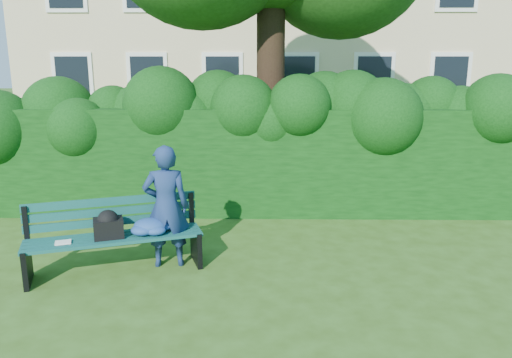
{
  "coord_description": "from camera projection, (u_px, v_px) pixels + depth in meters",
  "views": [
    {
      "loc": [
        0.1,
        -6.19,
        2.58
      ],
      "look_at": [
        0.0,
        0.6,
        0.95
      ],
      "focal_mm": 35.0,
      "sensor_mm": 36.0,
      "label": 1
    }
  ],
  "objects": [
    {
      "name": "park_bench",
      "position": [
        122.0,
        232.0,
        6.17
      ],
      "size": [
        2.17,
        1.21,
        0.89
      ],
      "rotation": [
        0.0,
        0.0,
        0.33
      ],
      "color": "#0D4145",
      "rests_on": "ground"
    },
    {
      "name": "ground",
      "position": [
        255.0,
        259.0,
        6.62
      ],
      "size": [
        80.0,
        80.0,
        0.0
      ],
      "primitive_type": "plane",
      "color": "#324F16",
      "rests_on": "ground"
    },
    {
      "name": "hedge",
      "position": [
        257.0,
        160.0,
        8.55
      ],
      "size": [
        10.0,
        1.0,
        1.8
      ],
      "color": "#0B330C",
      "rests_on": "ground"
    },
    {
      "name": "man_reading",
      "position": [
        166.0,
        206.0,
        6.26
      ],
      "size": [
        0.62,
        0.46,
        1.57
      ],
      "primitive_type": "imported",
      "rotation": [
        0.0,
        0.0,
        3.31
      ],
      "color": "navy",
      "rests_on": "ground"
    }
  ]
}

